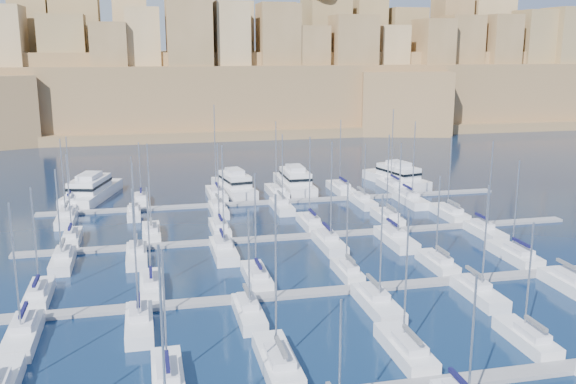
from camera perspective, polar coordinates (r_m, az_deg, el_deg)
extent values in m
plane|color=black|center=(86.82, 3.71, -5.87)|extent=(600.00, 600.00, 0.00)
cube|color=slate|center=(57.67, 13.73, -16.15)|extent=(84.00, 2.00, 0.40)
cube|color=slate|center=(76.02, 6.30, -8.53)|extent=(84.00, 2.00, 0.40)
cube|color=slate|center=(95.92, 2.02, -3.90)|extent=(84.00, 2.00, 0.40)
cube|color=slate|center=(116.58, -0.75, -0.86)|extent=(84.00, 2.00, 0.40)
cube|color=silver|center=(57.06, -10.64, -15.96)|extent=(2.61, 8.69, 1.63)
cube|color=silver|center=(55.74, -10.65, -15.34)|extent=(1.83, 3.91, 0.70)
cylinder|color=#9EA0A8|center=(54.83, -10.92, -10.21)|extent=(0.18, 0.18, 10.43)
cube|color=#0E0E38|center=(54.87, -10.68, -14.58)|extent=(0.35, 3.48, 0.35)
cube|color=silver|center=(58.47, -0.96, -14.95)|extent=(2.93, 9.77, 1.69)
cube|color=silver|center=(57.08, -0.75, -14.33)|extent=(2.05, 4.39, 0.70)
cylinder|color=#9EA0A8|center=(55.65, -1.09, -7.39)|extent=(0.18, 0.18, 14.34)
cube|color=#595B60|center=(56.18, -0.65, -13.60)|extent=(0.35, 3.91, 0.35)
cube|color=silver|center=(61.56, 10.36, -13.68)|extent=(2.78, 9.26, 1.66)
cube|color=silver|center=(60.28, 10.76, -13.04)|extent=(1.94, 4.17, 0.70)
cylinder|color=#9EA0A8|center=(59.19, 10.46, -7.41)|extent=(0.18, 0.18, 12.33)
cube|color=#595B60|center=(59.46, 10.98, -12.32)|extent=(0.35, 3.70, 0.35)
cube|color=silver|center=(66.62, 20.41, -12.20)|extent=(2.49, 8.31, 1.62)
cube|color=silver|center=(65.53, 20.89, -11.56)|extent=(1.74, 3.74, 0.70)
cylinder|color=#9EA0A8|center=(64.67, 20.64, -7.11)|extent=(0.18, 0.18, 10.67)
cube|color=#595B60|center=(64.81, 21.17, -10.85)|extent=(0.35, 3.32, 0.35)
cylinder|color=#9EA0A8|center=(43.15, -11.03, -13.82)|extent=(0.18, 0.18, 14.49)
cylinder|color=#9EA0A8|center=(47.03, 4.65, -14.83)|extent=(0.18, 0.18, 9.44)
cylinder|color=#9EA0A8|center=(50.44, 16.05, -12.65)|extent=(0.18, 0.18, 10.48)
cube|color=#0E0E38|center=(53.34, 14.97, -15.72)|extent=(0.35, 3.07, 0.35)
cube|color=silver|center=(77.94, -21.23, -8.57)|extent=(2.53, 8.44, 1.62)
cube|color=silver|center=(76.76, -21.39, -7.99)|extent=(1.77, 3.80, 0.70)
cylinder|color=#9EA0A8|center=(76.29, -21.58, -3.85)|extent=(0.18, 0.18, 11.53)
cube|color=#0E0E38|center=(76.01, -21.50, -7.36)|extent=(0.35, 3.38, 0.35)
cube|color=silver|center=(77.04, -12.05, -8.21)|extent=(2.57, 8.57, 1.63)
cube|color=silver|center=(75.83, -12.08, -7.61)|extent=(1.80, 3.86, 0.70)
cylinder|color=#9EA0A8|center=(75.45, -12.28, -3.63)|extent=(0.18, 0.18, 10.94)
cube|color=#0E0E38|center=(75.07, -12.11, -6.97)|extent=(0.35, 3.43, 0.35)
cube|color=silver|center=(78.13, -2.81, -7.62)|extent=(2.62, 8.75, 1.64)
cube|color=silver|center=(76.92, -2.71, -7.02)|extent=(1.84, 3.94, 0.70)
cylinder|color=#9EA0A8|center=(76.44, -2.93, -2.72)|extent=(0.18, 0.18, 11.96)
cube|color=#0E0E38|center=(76.17, -2.66, -6.39)|extent=(0.35, 3.50, 0.35)
cube|color=silver|center=(80.13, 5.27, -7.15)|extent=(2.23, 7.44, 1.57)
cube|color=silver|center=(79.09, 5.46, -6.56)|extent=(1.56, 3.35, 0.70)
cylinder|color=#9EA0A8|center=(78.58, 5.28, -2.83)|extent=(0.18, 0.18, 10.76)
cube|color=#595B60|center=(78.41, 5.56, -5.92)|extent=(0.35, 2.97, 0.35)
cube|color=silver|center=(84.96, 13.10, -6.25)|extent=(2.50, 8.34, 1.62)
cube|color=silver|center=(83.88, 13.39, -5.68)|extent=(1.75, 3.75, 0.70)
cylinder|color=#9EA0A8|center=(83.55, 13.19, -2.18)|extent=(0.18, 0.18, 10.66)
cube|color=#595B60|center=(83.21, 13.56, -5.08)|extent=(0.35, 3.34, 0.35)
cube|color=silver|center=(91.00, 19.45, -5.35)|extent=(2.95, 9.83, 1.69)
cube|color=silver|center=(89.87, 19.84, -4.81)|extent=(2.06, 4.42, 0.70)
cylinder|color=#9EA0A8|center=(89.60, 19.61, -1.10)|extent=(0.18, 0.18, 11.97)
cube|color=#0E0E38|center=(89.17, 20.06, -4.26)|extent=(0.35, 3.93, 0.35)
cube|color=silver|center=(67.97, -22.49, -11.85)|extent=(2.82, 9.39, 1.67)
cube|color=silver|center=(68.36, -22.45, -10.62)|extent=(1.97, 4.23, 0.70)
cylinder|color=#9EA0A8|center=(65.00, -23.10, -6.28)|extent=(0.18, 0.18, 12.60)
cube|color=#0E0E38|center=(68.39, -22.47, -9.66)|extent=(0.35, 3.76, 0.35)
cube|color=silver|center=(67.05, -13.07, -11.52)|extent=(2.71, 9.03, 1.65)
cube|color=silver|center=(67.42, -13.12, -10.29)|extent=(1.90, 4.06, 0.70)
cylinder|color=#9EA0A8|center=(63.94, -13.41, -5.55)|extent=(0.18, 0.18, 13.32)
cube|color=#0E0E38|center=(67.44, -13.17, -9.32)|extent=(0.35, 3.61, 0.35)
cube|color=silver|center=(67.99, -3.48, -10.85)|extent=(2.56, 8.53, 1.63)
cube|color=silver|center=(68.31, -3.62, -9.67)|extent=(1.79, 3.84, 0.70)
cylinder|color=#9EA0A8|center=(65.39, -3.49, -6.10)|extent=(0.18, 0.18, 10.56)
cube|color=#595B60|center=(68.31, -3.69, -8.72)|extent=(0.35, 3.41, 0.35)
cube|color=silver|center=(70.83, 7.96, -9.93)|extent=(2.92, 9.74, 1.69)
cube|color=silver|center=(71.22, 7.71, -8.75)|extent=(2.05, 4.38, 0.70)
cylinder|color=#9EA0A8|center=(68.13, 8.27, -4.96)|extent=(0.18, 0.18, 11.49)
cube|color=#595B60|center=(71.27, 7.60, -7.83)|extent=(0.35, 3.90, 0.35)
cube|color=silver|center=(76.12, 16.62, -8.72)|extent=(2.70, 9.01, 1.65)
cube|color=silver|center=(76.44, 16.35, -7.67)|extent=(1.89, 4.06, 0.70)
cylinder|color=#9EA0A8|center=(73.59, 17.13, -3.92)|extent=(0.18, 0.18, 11.90)
cube|color=#595B60|center=(76.46, 16.23, -6.82)|extent=(0.35, 3.61, 0.35)
cube|color=silver|center=(81.86, 24.15, -7.78)|extent=(3.11, 10.36, 1.72)
cube|color=silver|center=(82.24, 23.80, -6.75)|extent=(2.18, 4.66, 0.70)
cube|color=#595B60|center=(82.30, 23.65, -5.95)|extent=(0.35, 4.14, 0.35)
cube|color=silver|center=(98.29, -18.65, -3.98)|extent=(2.43, 8.10, 1.61)
cube|color=silver|center=(97.20, -18.74, -3.47)|extent=(1.70, 3.65, 0.70)
cylinder|color=#9EA0A8|center=(97.06, -18.90, -0.19)|extent=(0.18, 0.18, 11.58)
cube|color=#0E0E38|center=(96.54, -18.81, -2.94)|extent=(0.35, 3.24, 0.35)
cube|color=silver|center=(97.97, -12.05, -3.63)|extent=(2.60, 8.67, 1.63)
cube|color=silver|center=(96.82, -12.08, -3.11)|extent=(1.82, 3.90, 0.70)
cylinder|color=#9EA0A8|center=(96.65, -12.26, 0.51)|extent=(0.18, 0.18, 12.66)
cube|color=#595B60|center=(96.12, -12.10, -2.58)|extent=(0.35, 3.47, 0.35)
cube|color=silver|center=(98.55, -6.09, -3.31)|extent=(2.59, 8.65, 1.63)
cube|color=silver|center=(97.40, -6.05, -2.79)|extent=(1.82, 3.89, 0.70)
cylinder|color=#9EA0A8|center=(97.26, -6.22, 0.72)|extent=(0.18, 0.18, 12.37)
cube|color=#0E0E38|center=(96.71, -6.03, -2.26)|extent=(0.35, 3.46, 0.35)
cube|color=silver|center=(101.12, 1.97, -2.83)|extent=(2.60, 8.67, 1.63)
cube|color=silver|center=(100.00, 2.11, -2.31)|extent=(1.82, 3.90, 0.70)
cylinder|color=#9EA0A8|center=(99.81, 1.94, 1.26)|extent=(0.18, 0.18, 12.91)
cube|color=#0E0E38|center=(99.33, 2.18, -1.79)|extent=(0.35, 3.47, 0.35)
cube|color=silver|center=(105.22, 8.82, -2.35)|extent=(2.69, 8.95, 1.65)
cube|color=silver|center=(104.12, 9.03, -1.85)|extent=(1.88, 4.03, 0.70)
cylinder|color=#9EA0A8|center=(103.99, 8.87, 1.56)|extent=(0.18, 0.18, 12.78)
cube|color=#595B60|center=(103.46, 9.14, -1.35)|extent=(0.35, 3.58, 0.35)
cube|color=silver|center=(110.02, 14.11, -1.91)|extent=(2.92, 9.74, 1.69)
cube|color=silver|center=(108.89, 14.37, -1.42)|extent=(2.05, 4.38, 0.70)
cylinder|color=#9EA0A8|center=(108.94, 14.19, 1.67)|extent=(0.18, 0.18, 12.12)
cube|color=#595B60|center=(108.23, 14.52, -0.95)|extent=(0.35, 3.90, 0.35)
cube|color=silver|center=(88.35, -19.38, -5.90)|extent=(2.66, 8.86, 1.64)
cube|color=silver|center=(88.84, -19.38, -5.01)|extent=(1.86, 3.99, 0.70)
cylinder|color=#9EA0A8|center=(86.13, -19.74, -1.85)|extent=(0.18, 0.18, 11.50)
cube|color=#595B60|center=(88.96, -19.40, -4.28)|extent=(0.35, 3.55, 0.35)
cube|color=silver|center=(87.64, -13.29, -5.66)|extent=(2.69, 8.97, 1.65)
cube|color=silver|center=(88.14, -13.33, -4.75)|extent=(1.88, 4.04, 0.70)
cylinder|color=#9EA0A8|center=(85.34, -13.52, -1.43)|extent=(0.18, 0.18, 11.90)
cube|color=#595B60|center=(88.26, -13.36, -4.01)|extent=(0.35, 3.59, 0.35)
cube|color=silver|center=(87.75, -5.73, -5.33)|extent=(2.97, 9.89, 1.69)
cube|color=silver|center=(88.32, -5.83, -4.39)|extent=(2.08, 4.45, 0.70)
cylinder|color=#9EA0A8|center=(85.17, -5.80, -0.44)|extent=(0.18, 0.18, 13.88)
cube|color=#0E0E38|center=(88.49, -5.88, -3.65)|extent=(0.35, 3.96, 0.35)
cube|color=silver|center=(90.86, 3.70, -4.65)|extent=(2.85, 9.50, 1.67)
cube|color=silver|center=(91.38, 3.54, -3.77)|extent=(1.99, 4.27, 0.70)
cylinder|color=#9EA0A8|center=(88.40, 3.86, 0.06)|extent=(0.18, 0.18, 13.84)
cube|color=#0E0E38|center=(91.53, 3.47, -3.06)|extent=(0.35, 3.80, 0.35)
cube|color=silver|center=(93.67, 9.58, -4.26)|extent=(3.10, 10.32, 1.72)
cube|color=silver|center=(94.24, 9.37, -3.38)|extent=(2.17, 4.64, 0.70)
cylinder|color=#9EA0A8|center=(91.31, 9.88, 0.16)|extent=(0.18, 0.18, 13.31)
cube|color=#0E0E38|center=(94.42, 9.28, -2.68)|extent=(0.35, 4.13, 0.35)
cube|color=silver|center=(100.58, 17.12, -3.49)|extent=(2.67, 8.89, 1.64)
cube|color=silver|center=(101.01, 16.91, -2.71)|extent=(1.87, 4.00, 0.70)
cylinder|color=#9EA0A8|center=(98.46, 17.53, 0.57)|extent=(0.18, 0.18, 13.12)
cube|color=#0E0E38|center=(101.12, 16.83, -2.08)|extent=(0.35, 3.55, 0.35)
cube|color=silver|center=(120.08, -18.75, -0.99)|extent=(2.67, 8.89, 1.64)
cube|color=silver|center=(118.95, -18.83, -0.54)|extent=(1.87, 4.00, 0.70)
cylinder|color=#9EA0A8|center=(119.22, -18.95, 2.04)|extent=(0.18, 0.18, 11.13)
cube|color=#0E0E38|center=(118.30, -18.89, -0.10)|extent=(0.35, 3.55, 0.35)
cube|color=silver|center=(118.98, -12.90, -0.76)|extent=(2.42, 8.08, 1.60)
cube|color=silver|center=(117.93, -12.93, -0.31)|extent=(1.70, 3.64, 0.70)
cylinder|color=#9EA0A8|center=(118.19, -13.04, 1.98)|extent=(0.18, 0.18, 9.83)
cube|color=#0E0E38|center=(117.31, -12.96, 0.15)|extent=(0.35, 3.23, 0.35)
cube|color=silver|center=(120.85, -6.38, -0.27)|extent=(3.16, 10.53, 1.73)
cube|color=silver|center=(119.56, -6.33, 0.18)|extent=(2.21, 4.74, 0.70)
cylinder|color=#9EA0A8|center=(119.68, -6.51, 3.91)|extent=(0.18, 0.18, 15.96)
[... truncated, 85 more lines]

